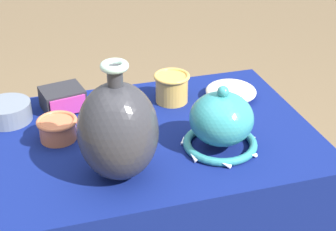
{
  "coord_description": "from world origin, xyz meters",
  "views": [
    {
      "loc": [
        -0.29,
        -1.21,
        1.45
      ],
      "look_at": [
        0.03,
        -0.11,
        0.8
      ],
      "focal_mm": 55.0,
      "sensor_mm": 36.0,
      "label": 1
    }
  ],
  "objects_px": {
    "vase_tall_bulbous": "(118,131)",
    "mosaic_tile_box": "(63,99)",
    "cup_wide_ochre": "(172,87)",
    "cup_wide_terracotta": "(58,128)",
    "vase_dome_bell": "(221,123)",
    "pot_squat_slate": "(8,112)",
    "bowl_shallow_ivory": "(231,91)"
  },
  "relations": [
    {
      "from": "pot_squat_slate",
      "to": "cup_wide_terracotta",
      "type": "distance_m",
      "value": 0.2
    },
    {
      "from": "vase_tall_bulbous",
      "to": "vase_dome_bell",
      "type": "xyz_separation_m",
      "value": [
        0.28,
        0.05,
        -0.05
      ]
    },
    {
      "from": "vase_tall_bulbous",
      "to": "mosaic_tile_box",
      "type": "bearing_deg",
      "value": 104.08
    },
    {
      "from": "vase_tall_bulbous",
      "to": "bowl_shallow_ivory",
      "type": "height_order",
      "value": "vase_tall_bulbous"
    },
    {
      "from": "cup_wide_ochre",
      "to": "cup_wide_terracotta",
      "type": "relative_size",
      "value": 1.0
    },
    {
      "from": "vase_tall_bulbous",
      "to": "pot_squat_slate",
      "type": "bearing_deg",
      "value": 125.98
    },
    {
      "from": "vase_dome_bell",
      "to": "cup_wide_ochre",
      "type": "height_order",
      "value": "vase_dome_bell"
    },
    {
      "from": "vase_tall_bulbous",
      "to": "mosaic_tile_box",
      "type": "height_order",
      "value": "vase_tall_bulbous"
    },
    {
      "from": "vase_tall_bulbous",
      "to": "cup_wide_ochre",
      "type": "xyz_separation_m",
      "value": [
        0.24,
        0.34,
        -0.08
      ]
    },
    {
      "from": "vase_dome_bell",
      "to": "pot_squat_slate",
      "type": "distance_m",
      "value": 0.63
    },
    {
      "from": "cup_wide_ochre",
      "to": "bowl_shallow_ivory",
      "type": "distance_m",
      "value": 0.19
    },
    {
      "from": "vase_tall_bulbous",
      "to": "cup_wide_ochre",
      "type": "relative_size",
      "value": 2.69
    },
    {
      "from": "mosaic_tile_box",
      "to": "pot_squat_slate",
      "type": "bearing_deg",
      "value": 178.13
    },
    {
      "from": "vase_tall_bulbous",
      "to": "bowl_shallow_ivory",
      "type": "distance_m",
      "value": 0.53
    },
    {
      "from": "vase_dome_bell",
      "to": "mosaic_tile_box",
      "type": "bearing_deg",
      "value": 138.38
    },
    {
      "from": "vase_dome_bell",
      "to": "mosaic_tile_box",
      "type": "relative_size",
      "value": 1.53
    },
    {
      "from": "mosaic_tile_box",
      "to": "bowl_shallow_ivory",
      "type": "bearing_deg",
      "value": -20.07
    },
    {
      "from": "vase_tall_bulbous",
      "to": "cup_wide_terracotta",
      "type": "height_order",
      "value": "vase_tall_bulbous"
    },
    {
      "from": "cup_wide_ochre",
      "to": "pot_squat_slate",
      "type": "bearing_deg",
      "value": 177.61
    },
    {
      "from": "vase_dome_bell",
      "to": "mosaic_tile_box",
      "type": "height_order",
      "value": "vase_dome_bell"
    },
    {
      "from": "vase_dome_bell",
      "to": "mosaic_tile_box",
      "type": "xyz_separation_m",
      "value": [
        -0.38,
        0.34,
        -0.04
      ]
    },
    {
      "from": "bowl_shallow_ivory",
      "to": "cup_wide_ochre",
      "type": "bearing_deg",
      "value": 169.86
    },
    {
      "from": "vase_tall_bulbous",
      "to": "vase_dome_bell",
      "type": "bearing_deg",
      "value": 9.34
    },
    {
      "from": "cup_wide_ochre",
      "to": "cup_wide_terracotta",
      "type": "xyz_separation_m",
      "value": [
        -0.37,
        -0.13,
        -0.02
      ]
    },
    {
      "from": "pot_squat_slate",
      "to": "cup_wide_terracotta",
      "type": "xyz_separation_m",
      "value": [
        0.13,
        -0.15,
        0.01
      ]
    },
    {
      "from": "vase_dome_bell",
      "to": "cup_wide_ochre",
      "type": "relative_size",
      "value": 1.9
    },
    {
      "from": "mosaic_tile_box",
      "to": "cup_wide_ochre",
      "type": "bearing_deg",
      "value": -19.36
    },
    {
      "from": "vase_dome_bell",
      "to": "cup_wide_terracotta",
      "type": "height_order",
      "value": "vase_dome_bell"
    },
    {
      "from": "vase_dome_bell",
      "to": "cup_wide_terracotta",
      "type": "xyz_separation_m",
      "value": [
        -0.41,
        0.17,
        -0.04
      ]
    },
    {
      "from": "vase_tall_bulbous",
      "to": "cup_wide_ochre",
      "type": "bearing_deg",
      "value": 55.07
    },
    {
      "from": "vase_tall_bulbous",
      "to": "cup_wide_terracotta",
      "type": "bearing_deg",
      "value": 121.52
    },
    {
      "from": "bowl_shallow_ivory",
      "to": "vase_tall_bulbous",
      "type": "bearing_deg",
      "value": -144.21
    }
  ]
}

